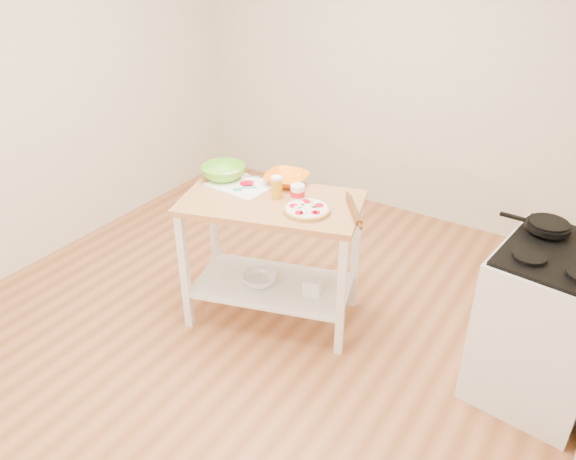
{
  "coord_description": "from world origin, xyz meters",
  "views": [
    {
      "loc": [
        1.79,
        -2.34,
        2.48
      ],
      "look_at": [
        0.16,
        0.21,
        0.75
      ],
      "focal_mm": 35.0,
      "sensor_mm": 36.0,
      "label": 1
    }
  ],
  "objects_px": {
    "prep_island": "(272,235)",
    "rolling_pin": "(354,210)",
    "beer_pint": "(277,187)",
    "yogurt_tub": "(298,193)",
    "skillet": "(547,226)",
    "green_bowl": "(224,172)",
    "cutting_board": "(241,184)",
    "shelf_bin": "(313,286)",
    "orange_bowl": "(287,179)",
    "spatula": "(244,188)",
    "gas_stove": "(546,324)",
    "knife": "(235,177)",
    "shelf_glass_bowl": "(259,279)",
    "pizza": "(307,209)"
  },
  "relations": [
    {
      "from": "rolling_pin",
      "to": "gas_stove",
      "type": "bearing_deg",
      "value": 6.19
    },
    {
      "from": "green_bowl",
      "to": "yogurt_tub",
      "type": "height_order",
      "value": "yogurt_tub"
    },
    {
      "from": "orange_bowl",
      "to": "prep_island",
      "type": "bearing_deg",
      "value": -78.94
    },
    {
      "from": "yogurt_tub",
      "to": "shelf_bin",
      "type": "height_order",
      "value": "yogurt_tub"
    },
    {
      "from": "cutting_board",
      "to": "beer_pint",
      "type": "distance_m",
      "value": 0.31
    },
    {
      "from": "shelf_bin",
      "to": "orange_bowl",
      "type": "bearing_deg",
      "value": 148.82
    },
    {
      "from": "shelf_glass_bowl",
      "to": "skillet",
      "type": "bearing_deg",
      "value": 16.54
    },
    {
      "from": "spatula",
      "to": "beer_pint",
      "type": "bearing_deg",
      "value": -26.1
    },
    {
      "from": "prep_island",
      "to": "gas_stove",
      "type": "relative_size",
      "value": 1.13
    },
    {
      "from": "prep_island",
      "to": "rolling_pin",
      "type": "relative_size",
      "value": 3.62
    },
    {
      "from": "beer_pint",
      "to": "shelf_bin",
      "type": "bearing_deg",
      "value": 1.76
    },
    {
      "from": "gas_stove",
      "to": "beer_pint",
      "type": "distance_m",
      "value": 1.75
    },
    {
      "from": "skillet",
      "to": "beer_pint",
      "type": "relative_size",
      "value": 2.65
    },
    {
      "from": "gas_stove",
      "to": "yogurt_tub",
      "type": "bearing_deg",
      "value": -167.26
    },
    {
      "from": "yogurt_tub",
      "to": "rolling_pin",
      "type": "distance_m",
      "value": 0.37
    },
    {
      "from": "knife",
      "to": "skillet",
      "type": "bearing_deg",
      "value": -25.22
    },
    {
      "from": "prep_island",
      "to": "cutting_board",
      "type": "height_order",
      "value": "cutting_board"
    },
    {
      "from": "orange_bowl",
      "to": "shelf_bin",
      "type": "bearing_deg",
      "value": -31.18
    },
    {
      "from": "skillet",
      "to": "green_bowl",
      "type": "bearing_deg",
      "value": -168.6
    },
    {
      "from": "rolling_pin",
      "to": "skillet",
      "type": "bearing_deg",
      "value": 16.82
    },
    {
      "from": "green_bowl",
      "to": "rolling_pin",
      "type": "relative_size",
      "value": 0.85
    },
    {
      "from": "skillet",
      "to": "knife",
      "type": "bearing_deg",
      "value": -169.26
    },
    {
      "from": "green_bowl",
      "to": "shelf_glass_bowl",
      "type": "bearing_deg",
      "value": -20.85
    },
    {
      "from": "yogurt_tub",
      "to": "shelf_bin",
      "type": "bearing_deg",
      "value": -9.94
    },
    {
      "from": "rolling_pin",
      "to": "knife",
      "type": "bearing_deg",
      "value": 179.51
    },
    {
      "from": "knife",
      "to": "spatula",
      "type": "bearing_deg",
      "value": -69.35
    },
    {
      "from": "rolling_pin",
      "to": "shelf_glass_bowl",
      "type": "relative_size",
      "value": 1.48
    },
    {
      "from": "orange_bowl",
      "to": "green_bowl",
      "type": "height_order",
      "value": "green_bowl"
    },
    {
      "from": "cutting_board",
      "to": "shelf_bin",
      "type": "xyz_separation_m",
      "value": [
        0.57,
        -0.02,
        -0.59
      ]
    },
    {
      "from": "spatula",
      "to": "orange_bowl",
      "type": "bearing_deg",
      "value": 20.0
    },
    {
      "from": "gas_stove",
      "to": "spatula",
      "type": "distance_m",
      "value": 1.97
    },
    {
      "from": "spatula",
      "to": "shelf_bin",
      "type": "bearing_deg",
      "value": -28.97
    },
    {
      "from": "prep_island",
      "to": "spatula",
      "type": "relative_size",
      "value": 10.08
    },
    {
      "from": "orange_bowl",
      "to": "yogurt_tub",
      "type": "distance_m",
      "value": 0.26
    },
    {
      "from": "orange_bowl",
      "to": "shelf_glass_bowl",
      "type": "relative_size",
      "value": 1.19
    },
    {
      "from": "green_bowl",
      "to": "beer_pint",
      "type": "distance_m",
      "value": 0.47
    },
    {
      "from": "cutting_board",
      "to": "rolling_pin",
      "type": "relative_size",
      "value": 1.21
    },
    {
      "from": "skillet",
      "to": "rolling_pin",
      "type": "distance_m",
      "value": 1.07
    },
    {
      "from": "yogurt_tub",
      "to": "shelf_glass_bowl",
      "type": "distance_m",
      "value": 0.71
    },
    {
      "from": "gas_stove",
      "to": "skillet",
      "type": "xyz_separation_m",
      "value": [
        -0.14,
        0.18,
        0.5
      ]
    },
    {
      "from": "beer_pint",
      "to": "yogurt_tub",
      "type": "height_order",
      "value": "yogurt_tub"
    },
    {
      "from": "yogurt_tub",
      "to": "rolling_pin",
      "type": "height_order",
      "value": "yogurt_tub"
    },
    {
      "from": "rolling_pin",
      "to": "shelf_bin",
      "type": "xyz_separation_m",
      "value": [
        -0.23,
        -0.07,
        -0.6
      ]
    },
    {
      "from": "skillet",
      "to": "knife",
      "type": "distance_m",
      "value": 1.95
    },
    {
      "from": "gas_stove",
      "to": "yogurt_tub",
      "type": "relative_size",
      "value": 5.81
    },
    {
      "from": "prep_island",
      "to": "pizza",
      "type": "xyz_separation_m",
      "value": [
        0.27,
        -0.01,
        0.27
      ]
    },
    {
      "from": "cutting_board",
      "to": "green_bowl",
      "type": "bearing_deg",
      "value": 175.67
    },
    {
      "from": "skillet",
      "to": "beer_pint",
      "type": "distance_m",
      "value": 1.57
    },
    {
      "from": "skillet",
      "to": "shelf_glass_bowl",
      "type": "height_order",
      "value": "skillet"
    },
    {
      "from": "skillet",
      "to": "green_bowl",
      "type": "xyz_separation_m",
      "value": [
        -1.99,
        -0.34,
        -0.03
      ]
    }
  ]
}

